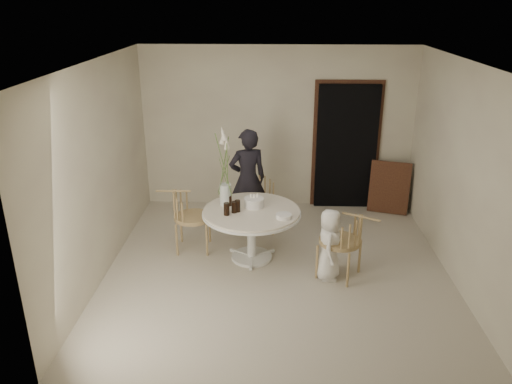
{
  "coord_description": "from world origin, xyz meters",
  "views": [
    {
      "loc": [
        -0.07,
        -5.88,
        3.4
      ],
      "look_at": [
        -0.29,
        0.3,
        0.97
      ],
      "focal_mm": 35.0,
      "sensor_mm": 36.0,
      "label": 1
    }
  ],
  "objects_px": {
    "table": "(252,218)",
    "chair_left": "(183,211)",
    "birthday_cake": "(254,202)",
    "girl": "(248,179)",
    "chair_right": "(350,237)",
    "boy": "(329,245)",
    "chair_far": "(260,194)",
    "flower_vase": "(225,178)"
  },
  "relations": [
    {
      "from": "chair_left",
      "to": "birthday_cake",
      "type": "height_order",
      "value": "chair_left"
    },
    {
      "from": "chair_left",
      "to": "birthday_cake",
      "type": "relative_size",
      "value": 3.41
    },
    {
      "from": "chair_right",
      "to": "table",
      "type": "bearing_deg",
      "value": -82.15
    },
    {
      "from": "birthday_cake",
      "to": "table",
      "type": "bearing_deg",
      "value": -103.15
    },
    {
      "from": "table",
      "to": "chair_left",
      "type": "xyz_separation_m",
      "value": [
        -0.97,
        0.26,
        -0.03
      ]
    },
    {
      "from": "chair_right",
      "to": "girl",
      "type": "xyz_separation_m",
      "value": [
        -1.36,
        1.52,
        0.2
      ]
    },
    {
      "from": "chair_far",
      "to": "birthday_cake",
      "type": "height_order",
      "value": "birthday_cake"
    },
    {
      "from": "boy",
      "to": "flower_vase",
      "type": "relative_size",
      "value": 0.85
    },
    {
      "from": "flower_vase",
      "to": "chair_far",
      "type": "bearing_deg",
      "value": 62.82
    },
    {
      "from": "chair_right",
      "to": "birthday_cake",
      "type": "distance_m",
      "value": 1.38
    },
    {
      "from": "table",
      "to": "chair_left",
      "type": "bearing_deg",
      "value": 165.27
    },
    {
      "from": "birthday_cake",
      "to": "flower_vase",
      "type": "relative_size",
      "value": 0.24
    },
    {
      "from": "girl",
      "to": "birthday_cake",
      "type": "distance_m",
      "value": 0.94
    },
    {
      "from": "table",
      "to": "girl",
      "type": "distance_m",
      "value": 1.07
    },
    {
      "from": "chair_far",
      "to": "girl",
      "type": "distance_m",
      "value": 0.31
    },
    {
      "from": "chair_left",
      "to": "birthday_cake",
      "type": "distance_m",
      "value": 1.03
    },
    {
      "from": "chair_right",
      "to": "boy",
      "type": "xyz_separation_m",
      "value": [
        -0.25,
        -0.0,
        -0.12
      ]
    },
    {
      "from": "table",
      "to": "girl",
      "type": "height_order",
      "value": "girl"
    },
    {
      "from": "chair_far",
      "to": "flower_vase",
      "type": "bearing_deg",
      "value": -121.18
    },
    {
      "from": "chair_right",
      "to": "chair_left",
      "type": "height_order",
      "value": "chair_right"
    },
    {
      "from": "boy",
      "to": "flower_vase",
      "type": "xyz_separation_m",
      "value": [
        -1.37,
        0.65,
        0.65
      ]
    },
    {
      "from": "flower_vase",
      "to": "boy",
      "type": "bearing_deg",
      "value": -25.4
    },
    {
      "from": "chair_left",
      "to": "girl",
      "type": "bearing_deg",
      "value": -49.39
    },
    {
      "from": "chair_left",
      "to": "flower_vase",
      "type": "height_order",
      "value": "flower_vase"
    },
    {
      "from": "table",
      "to": "girl",
      "type": "relative_size",
      "value": 0.84
    },
    {
      "from": "girl",
      "to": "flower_vase",
      "type": "bearing_deg",
      "value": 56.62
    },
    {
      "from": "table",
      "to": "girl",
      "type": "bearing_deg",
      "value": 95.76
    },
    {
      "from": "chair_far",
      "to": "birthday_cake",
      "type": "distance_m",
      "value": 0.96
    },
    {
      "from": "chair_far",
      "to": "birthday_cake",
      "type": "bearing_deg",
      "value": -97.3
    },
    {
      "from": "table",
      "to": "chair_right",
      "type": "bearing_deg",
      "value": -20.71
    },
    {
      "from": "chair_far",
      "to": "chair_right",
      "type": "relative_size",
      "value": 0.92
    },
    {
      "from": "flower_vase",
      "to": "birthday_cake",
      "type": "bearing_deg",
      "value": -8.46
    },
    {
      "from": "chair_right",
      "to": "birthday_cake",
      "type": "height_order",
      "value": "chair_right"
    },
    {
      "from": "table",
      "to": "chair_left",
      "type": "relative_size",
      "value": 1.46
    },
    {
      "from": "chair_far",
      "to": "boy",
      "type": "relative_size",
      "value": 0.88
    },
    {
      "from": "birthday_cake",
      "to": "girl",
      "type": "bearing_deg",
      "value": 98.1
    },
    {
      "from": "girl",
      "to": "flower_vase",
      "type": "xyz_separation_m",
      "value": [
        -0.26,
        -0.87,
        0.33
      ]
    },
    {
      "from": "girl",
      "to": "table",
      "type": "bearing_deg",
      "value": 78.81
    },
    {
      "from": "girl",
      "to": "boy",
      "type": "bearing_deg",
      "value": 109.14
    },
    {
      "from": "chair_left",
      "to": "boy",
      "type": "height_order",
      "value": "boy"
    },
    {
      "from": "table",
      "to": "flower_vase",
      "type": "distance_m",
      "value": 0.65
    },
    {
      "from": "table",
      "to": "chair_far",
      "type": "height_order",
      "value": "chair_far"
    }
  ]
}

